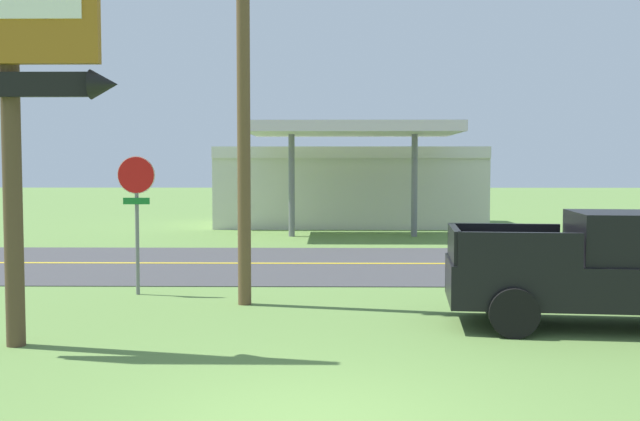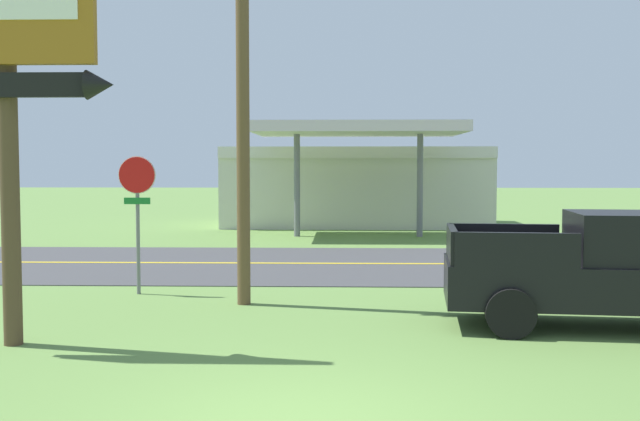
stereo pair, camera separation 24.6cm
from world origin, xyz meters
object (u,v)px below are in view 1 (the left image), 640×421
at_px(motel_sign, 10,51).
at_px(pickup_black_parked_on_lawn, 607,271).
at_px(stop_sign, 137,200).
at_px(gas_station, 349,184).
at_px(utility_pole, 243,58).

relative_size(motel_sign, pickup_black_parked_on_lawn, 1.19).
bearing_deg(stop_sign, gas_station, 75.30).
relative_size(motel_sign, gas_station, 0.53).
distance_m(utility_pole, pickup_black_parked_on_lawn, 7.73).
height_order(utility_pole, gas_station, utility_pole).
bearing_deg(stop_sign, pickup_black_parked_on_lawn, -19.25).
height_order(stop_sign, pickup_black_parked_on_lawn, stop_sign).
height_order(motel_sign, gas_station, motel_sign).
bearing_deg(motel_sign, gas_station, 76.71).
relative_size(motel_sign, stop_sign, 2.17).
height_order(gas_station, pickup_black_parked_on_lawn, gas_station).
bearing_deg(utility_pole, gas_station, 82.71).
bearing_deg(pickup_black_parked_on_lawn, stop_sign, 160.75).
bearing_deg(gas_station, motel_sign, -103.29).
xyz_separation_m(motel_sign, stop_sign, (0.60, 4.67, -2.39)).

